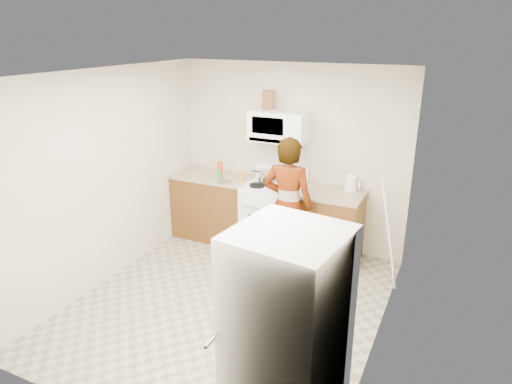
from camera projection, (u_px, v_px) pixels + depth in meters
The scene contains 20 objects.
floor at pixel (229, 303), 5.10m from camera, with size 3.60×3.60×0.00m, color gray.
back_wall at pixel (290, 157), 6.20m from camera, with size 3.20×0.02×2.50m, color beige.
right_wall at pixel (384, 225), 4.04m from camera, with size 0.02×3.60×2.50m, color beige.
cabinet_left at pixel (215, 207), 6.63m from camera, with size 1.12×0.62×0.90m, color brown.
counter_left at pixel (214, 176), 6.48m from camera, with size 1.14×0.64×0.04m, color tan.
cabinet_right at pixel (329, 228), 5.94m from camera, with size 0.80×0.62×0.90m, color brown.
counter_right at pixel (331, 194), 5.79m from camera, with size 0.82×0.64×0.04m, color tan.
gas_range at pixel (274, 216), 6.24m from camera, with size 0.76×0.65×1.13m.
microwave at pixel (279, 126), 5.94m from camera, with size 0.76×0.38×0.40m, color white.
person at pixel (288, 206), 5.54m from camera, with size 0.63×0.41×1.73m, color tan.
fridge at pixel (287, 344), 3.13m from camera, with size 0.70×0.70×1.70m, color silver.
kettle at pixel (351, 183), 5.84m from camera, with size 0.16×0.16×0.19m, color white.
jug at pixel (268, 100), 5.93m from camera, with size 0.14×0.14×0.24m, color brown.
saucepan at pixel (268, 176), 6.18m from camera, with size 0.22×0.22×0.12m, color #A9AAAE.
tray at pixel (281, 186), 5.98m from camera, with size 0.25×0.16×0.05m, color white.
bottle_spray at pixel (220, 171), 6.26m from camera, with size 0.07×0.07×0.25m, color #C33A0E.
bottle_hot_sauce at pixel (241, 176), 6.19m from camera, with size 0.05×0.05×0.15m, color orange.
bottle_green_cap at pixel (219, 175), 6.23m from camera, with size 0.05×0.05×0.16m, color #198A35.
pot_lid at pixel (224, 181), 6.20m from camera, with size 0.21×0.21×0.01m, color silver.
broom at pixel (389, 236), 5.16m from camera, with size 0.03×0.03×1.36m, color silver.
Camera 1 is at (2.14, -3.84, 2.89)m, focal length 32.00 mm.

